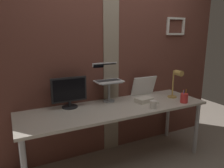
{
  "coord_description": "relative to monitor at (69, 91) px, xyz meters",
  "views": [
    {
      "loc": [
        -1.23,
        -2.07,
        1.55
      ],
      "look_at": [
        -0.14,
        0.12,
        0.97
      ],
      "focal_mm": 34.27,
      "sensor_mm": 36.0,
      "label": 1
    }
  ],
  "objects": [
    {
      "name": "brick_wall_back",
      "position": [
        0.62,
        0.18,
        0.39
      ],
      "size": [
        3.34,
        0.16,
        2.62
      ],
      "color": "brown",
      "rests_on": "ground_plane"
    },
    {
      "name": "pen_cup",
      "position": [
        1.31,
        -0.45,
        -0.14
      ],
      "size": [
        0.09,
        0.09,
        0.17
      ],
      "color": "red",
      "rests_on": "desk"
    },
    {
      "name": "laptop_stand",
      "position": [
        0.5,
        0.0,
        -0.02
      ],
      "size": [
        0.28,
        0.22,
        0.25
      ],
      "color": "gray",
      "rests_on": "desk"
    },
    {
      "name": "coffee_mug",
      "position": [
        0.84,
        -0.45,
        -0.15
      ],
      "size": [
        0.12,
        0.08,
        0.09
      ],
      "color": "silver",
      "rests_on": "desk"
    },
    {
      "name": "monitor",
      "position": [
        0.0,
        0.0,
        0.0
      ],
      "size": [
        0.4,
        0.18,
        0.35
      ],
      "color": "black",
      "rests_on": "desk"
    },
    {
      "name": "paper_clutter_stack",
      "position": [
        0.88,
        -0.22,
        -0.17
      ],
      "size": [
        0.22,
        0.17,
        0.05
      ],
      "primitive_type": "cube",
      "rotation": [
        0.0,
        0.0,
        0.15
      ],
      "color": "silver",
      "rests_on": "desk"
    },
    {
      "name": "ground_plane",
      "position": [
        0.62,
        -0.24,
        -0.92
      ],
      "size": [
        6.0,
        6.0,
        0.0
      ],
      "primitive_type": "plane",
      "color": "gray"
    },
    {
      "name": "whiteboard_panel",
      "position": [
        1.05,
        0.04,
        -0.06
      ],
      "size": [
        0.36,
        0.1,
        0.27
      ],
      "primitive_type": "cube",
      "rotation": [
        0.31,
        0.0,
        0.0
      ],
      "color": "white",
      "rests_on": "desk"
    },
    {
      "name": "laptop",
      "position": [
        0.5,
        0.08,
        0.12
      ],
      "size": [
        0.34,
        0.29,
        0.22
      ],
      "color": "white",
      "rests_on": "laptop_stand"
    },
    {
      "name": "desk",
      "position": [
        0.48,
        -0.22,
        -0.26
      ],
      "size": [
        2.2,
        0.67,
        0.72
      ],
      "color": "beige",
      "rests_on": "ground_plane"
    },
    {
      "name": "desk_lamp",
      "position": [
        1.33,
        -0.27,
        0.04
      ],
      "size": [
        0.12,
        0.2,
        0.38
      ],
      "color": "tan",
      "rests_on": "desk"
    }
  ]
}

